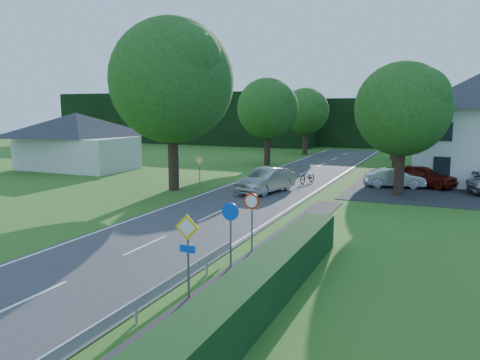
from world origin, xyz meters
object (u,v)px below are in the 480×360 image
at_px(streetlight, 397,125).
at_px(parasol, 435,172).
at_px(parked_car_red, 423,176).
at_px(moving_car, 266,180).
at_px(motorcycle, 307,177).
at_px(parked_car_silver_a, 395,178).

height_order(streetlight, parasol, streetlight).
bearing_deg(streetlight, parked_car_red, 50.48).
distance_m(streetlight, parked_car_red, 4.55).
relative_size(streetlight, moving_car, 1.62).
height_order(motorcycle, parked_car_red, parked_car_red).
xyz_separation_m(parked_car_red, parked_car_silver_a, (-1.82, -1.11, -0.12)).
relative_size(streetlight, parked_car_silver_a, 1.95).
relative_size(streetlight, parked_car_red, 1.72).
bearing_deg(parked_car_red, moving_car, 148.94).
xyz_separation_m(motorcycle, parked_car_silver_a, (6.18, 0.72, 0.17)).
bearing_deg(moving_car, parasol, 51.12).
bearing_deg(moving_car, streetlight, 43.70).
relative_size(moving_car, parked_car_red, 1.06).
distance_m(streetlight, moving_car, 9.73).
distance_m(parked_car_silver_a, parasol, 3.54).
relative_size(parked_car_red, parasol, 2.26).
distance_m(motorcycle, parked_car_red, 8.21).
bearing_deg(parked_car_red, streetlight, 164.07).
bearing_deg(motorcycle, moving_car, -89.60).
distance_m(motorcycle, parasol, 9.30).
relative_size(parked_car_red, parked_car_silver_a, 1.14).
bearing_deg(parked_car_silver_a, parasol, -58.87).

